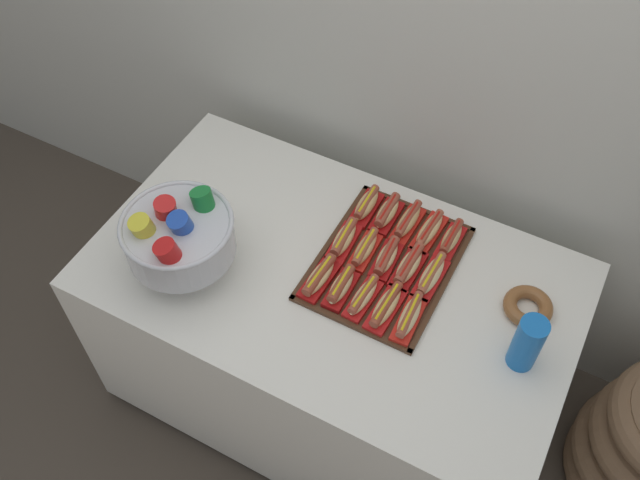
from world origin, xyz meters
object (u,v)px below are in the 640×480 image
(hot_dog_1, at_px, (341,286))
(hot_dog_9, at_px, (431,276))
(punch_bowl, at_px, (179,235))
(hot_dog_5, at_px, (344,240))
(hot_dog_4, at_px, (409,317))
(hot_dog_10, at_px, (366,205))
(buffet_table, at_px, (331,335))
(cup_stack, at_px, (527,343))
(hot_dog_13, at_px, (429,231))
(hot_dog_14, at_px, (451,239))
(hot_dog_7, at_px, (386,258))
(hot_dog_0, at_px, (319,277))
(hot_dog_6, at_px, (365,249))
(donut, at_px, (528,307))
(hot_dog_8, at_px, (409,266))
(hot_dog_2, at_px, (363,297))
(hot_dog_11, at_px, (387,213))
(hot_dog_12, at_px, (408,222))
(hot_dog_3, at_px, (386,307))
(serving_tray, at_px, (386,263))

(hot_dog_1, height_order, hot_dog_9, hot_dog_1)
(punch_bowl, bearing_deg, hot_dog_5, 37.13)
(hot_dog_4, height_order, hot_dog_10, hot_dog_10)
(buffet_table, relative_size, cup_stack, 7.80)
(hot_dog_13, height_order, hot_dog_14, hot_dog_14)
(hot_dog_7, distance_m, hot_dog_14, 0.22)
(hot_dog_0, xyz_separation_m, hot_dog_1, (0.07, -0.00, 0.00))
(hot_dog_1, height_order, hot_dog_10, hot_dog_1)
(punch_bowl, bearing_deg, buffet_table, 24.51)
(hot_dog_6, distance_m, cup_stack, 0.57)
(donut, bearing_deg, hot_dog_7, -174.58)
(hot_dog_5, bearing_deg, cup_stack, -11.85)
(hot_dog_9, bearing_deg, hot_dog_4, -90.37)
(buffet_table, xyz_separation_m, hot_dog_8, (0.21, 0.11, 0.41))
(hot_dog_14, bearing_deg, hot_dog_1, -124.66)
(hot_dog_2, bearing_deg, hot_dog_0, 179.63)
(hot_dog_9, xyz_separation_m, hot_dog_11, (-0.22, 0.17, 0.00))
(hot_dog_2, distance_m, hot_dog_7, 0.17)
(hot_dog_9, relative_size, hot_dog_11, 1.14)
(hot_dog_4, xyz_separation_m, hot_dog_12, (-0.15, 0.33, 0.00))
(hot_dog_10, bearing_deg, hot_dog_3, -56.09)
(hot_dog_6, height_order, donut, hot_dog_6)
(serving_tray, bearing_deg, hot_dog_6, 179.63)
(hot_dog_5, xyz_separation_m, hot_dog_11, (0.08, 0.16, 0.00))
(hot_dog_8, bearing_deg, hot_dog_9, -0.37)
(hot_dog_0, xyz_separation_m, hot_dog_7, (0.15, 0.16, -0.00))
(hot_dog_8, bearing_deg, hot_dog_11, 131.90)
(hot_dog_0, relative_size, hot_dog_14, 1.12)
(hot_dog_11, relative_size, hot_dog_12, 0.90)
(hot_dog_5, height_order, donut, hot_dog_5)
(hot_dog_4, relative_size, donut, 1.18)
(hot_dog_12, distance_m, hot_dog_13, 0.08)
(punch_bowl, bearing_deg, hot_dog_2, 14.05)
(hot_dog_1, bearing_deg, hot_dog_9, 35.88)
(punch_bowl, relative_size, donut, 2.29)
(buffet_table, bearing_deg, hot_dog_5, 99.86)
(hot_dog_4, distance_m, hot_dog_5, 0.34)
(hot_dog_3, bearing_deg, hot_dog_10, 123.91)
(hot_dog_8, height_order, hot_dog_13, hot_dog_8)
(hot_dog_6, xyz_separation_m, punch_bowl, (-0.48, -0.30, 0.13))
(hot_dog_3, xyz_separation_m, hot_dog_7, (-0.07, 0.17, -0.00))
(hot_dog_6, distance_m, hot_dog_9, 0.23)
(hot_dog_4, xyz_separation_m, cup_stack, (0.33, 0.03, 0.06))
(hot_dog_9, height_order, cup_stack, cup_stack)
(hot_dog_3, relative_size, hot_dog_11, 1.17)
(hot_dog_6, bearing_deg, punch_bowl, -147.51)
(hot_dog_13, bearing_deg, hot_dog_0, -124.66)
(hot_dog_4, xyz_separation_m, hot_dog_5, (-0.30, 0.17, 0.00))
(donut, bearing_deg, hot_dog_3, -150.83)
(buffet_table, distance_m, hot_dog_11, 0.50)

